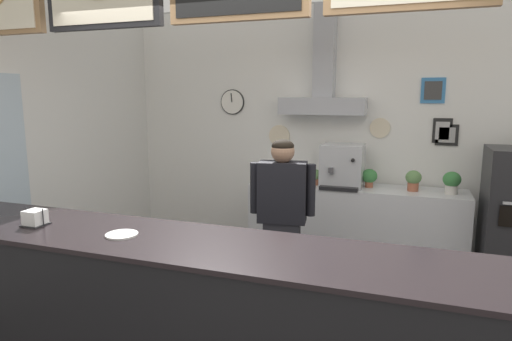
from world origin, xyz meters
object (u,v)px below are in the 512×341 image
at_px(shop_worker, 282,219).
at_px(condiment_plate, 122,235).
at_px(potted_rosemary, 413,179).
at_px(napkin_holder, 35,218).
at_px(potted_oregano, 315,176).
at_px(potted_thyme, 369,177).
at_px(espresso_machine, 342,166).
at_px(potted_sage, 452,182).

relative_size(shop_worker, condiment_plate, 7.82).
height_order(shop_worker, potted_rosemary, shop_worker).
relative_size(shop_worker, napkin_holder, 10.57).
xyz_separation_m(potted_rosemary, napkin_holder, (-2.40, -2.88, 0.10)).
bearing_deg(condiment_plate, napkin_holder, -179.12).
distance_m(shop_worker, potted_oregano, 1.35).
height_order(shop_worker, potted_thyme, shop_worker).
bearing_deg(shop_worker, potted_thyme, -122.82).
relative_size(condiment_plate, napkin_holder, 1.35).
distance_m(shop_worker, napkin_holder, 2.01).
bearing_deg(condiment_plate, shop_worker, 67.77).
bearing_deg(condiment_plate, potted_thyme, 66.87).
height_order(espresso_machine, potted_sage, espresso_machine).
height_order(potted_thyme, condiment_plate, potted_thyme).
xyz_separation_m(potted_oregano, potted_sage, (1.48, 0.01, 0.03)).
bearing_deg(shop_worker, potted_sage, -146.73).
height_order(potted_rosemary, napkin_holder, napkin_holder).
xyz_separation_m(espresso_machine, potted_sage, (1.17, -0.00, -0.11)).
bearing_deg(potted_oregano, espresso_machine, 2.14).
relative_size(potted_thyme, condiment_plate, 1.05).
bearing_deg(potted_rosemary, shop_worker, -128.98).
distance_m(potted_oregano, napkin_holder, 3.14).
bearing_deg(potted_sage, espresso_machine, 179.92).
height_order(potted_thyme, potted_oregano, potted_thyme).
bearing_deg(espresso_machine, potted_thyme, 11.52).
distance_m(potted_thyme, napkin_holder, 3.50).
bearing_deg(potted_thyme, condiment_plate, -113.13).
distance_m(potted_rosemary, napkin_holder, 3.75).
bearing_deg(potted_oregano, shop_worker, -90.68).
height_order(potted_rosemary, condiment_plate, potted_rosemary).
bearing_deg(espresso_machine, shop_worker, -103.64).
relative_size(potted_rosemary, napkin_holder, 1.54).
xyz_separation_m(espresso_machine, condiment_plate, (-0.94, -2.84, -0.05)).
distance_m(shop_worker, potted_sage, 2.02).
bearing_deg(potted_rosemary, potted_thyme, 175.07).
xyz_separation_m(espresso_machine, potted_oregano, (-0.31, -0.01, -0.14)).
bearing_deg(potted_rosemary, potted_sage, -3.26).
relative_size(shop_worker, potted_oregano, 8.53).
bearing_deg(potted_thyme, potted_rosemary, -4.93).
distance_m(potted_thyme, potted_oregano, 0.62).
bearing_deg(potted_rosemary, espresso_machine, -178.50).
bearing_deg(potted_thyme, potted_sage, -4.19).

